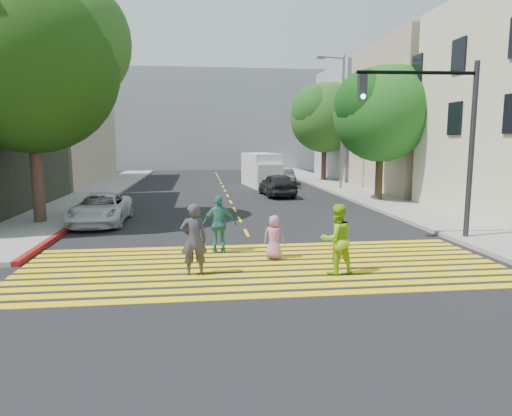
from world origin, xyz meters
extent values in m
plane|color=black|center=(0.00, 0.00, 0.00)|extent=(120.00, 120.00, 0.00)
cube|color=gray|center=(-8.50, 22.00, 0.07)|extent=(3.00, 40.00, 0.15)
cube|color=gray|center=(8.50, 15.00, 0.07)|extent=(3.00, 60.00, 0.15)
cube|color=maroon|center=(-6.90, 6.00, 0.08)|extent=(0.20, 8.00, 0.16)
cube|color=yellow|center=(0.00, -1.20, 0.01)|extent=(13.40, 0.35, 0.01)
cube|color=yellow|center=(0.00, -0.65, 0.01)|extent=(13.40, 0.35, 0.01)
cube|color=yellow|center=(0.00, -0.10, 0.01)|extent=(13.40, 0.35, 0.01)
cube|color=yellow|center=(0.00, 0.45, 0.01)|extent=(13.40, 0.35, 0.01)
cube|color=yellow|center=(0.00, 1.00, 0.01)|extent=(13.40, 0.35, 0.01)
cube|color=yellow|center=(0.00, 1.55, 0.01)|extent=(13.40, 0.35, 0.01)
cube|color=yellow|center=(0.00, 2.10, 0.01)|extent=(13.40, 0.35, 0.01)
cube|color=yellow|center=(0.00, 2.65, 0.01)|extent=(13.40, 0.35, 0.01)
cube|color=yellow|center=(0.00, 3.20, 0.01)|extent=(13.40, 0.35, 0.01)
cube|color=yellow|center=(0.00, 3.75, 0.01)|extent=(13.40, 0.35, 0.01)
cube|color=yellow|center=(0.00, 6.00, 0.01)|extent=(0.12, 1.40, 0.01)
cube|color=yellow|center=(0.00, 9.00, 0.01)|extent=(0.12, 1.40, 0.01)
cube|color=yellow|center=(0.00, 12.00, 0.01)|extent=(0.12, 1.40, 0.01)
cube|color=yellow|center=(0.00, 15.00, 0.01)|extent=(0.12, 1.40, 0.01)
cube|color=yellow|center=(0.00, 18.00, 0.01)|extent=(0.12, 1.40, 0.01)
cube|color=yellow|center=(0.00, 21.00, 0.01)|extent=(0.12, 1.40, 0.01)
cube|color=yellow|center=(0.00, 24.00, 0.01)|extent=(0.12, 1.40, 0.01)
cube|color=yellow|center=(0.00, 27.00, 0.01)|extent=(0.12, 1.40, 0.01)
cube|color=yellow|center=(0.00, 30.00, 0.01)|extent=(0.12, 1.40, 0.01)
cube|color=yellow|center=(0.00, 33.00, 0.01)|extent=(0.12, 1.40, 0.01)
cube|color=yellow|center=(0.00, 36.00, 0.01)|extent=(0.12, 1.40, 0.01)
cube|color=yellow|center=(0.00, 39.00, 0.01)|extent=(0.12, 1.40, 0.01)
cube|color=tan|center=(-16.00, 28.00, 5.00)|extent=(12.00, 16.00, 10.00)
cube|color=tan|center=(15.00, 19.00, 5.00)|extent=(10.00, 10.00, 10.00)
cube|color=gray|center=(15.00, 30.00, 5.00)|extent=(10.00, 10.00, 10.00)
cube|color=gray|center=(0.00, 48.00, 6.00)|extent=(30.00, 8.00, 12.00)
cylinder|color=#3F2B1F|center=(-8.42, 8.77, 1.84)|extent=(0.59, 0.59, 3.67)
sphere|color=black|center=(-8.42, 8.77, 6.50)|extent=(8.65, 8.65, 7.07)
sphere|color=#164211|center=(-7.13, 9.45, 7.57)|extent=(6.49, 6.49, 5.30)
cylinder|color=black|center=(8.42, 13.93, 1.42)|extent=(0.47, 0.47, 2.83)
sphere|color=#295F1F|center=(8.42, 13.93, 4.97)|extent=(6.03, 6.03, 5.33)
sphere|color=#0C460F|center=(9.44, 14.36, 5.77)|extent=(4.52, 4.52, 4.00)
sphere|color=#0F3314|center=(7.52, 13.61, 5.50)|extent=(4.22, 4.22, 3.73)
cylinder|color=#4A2D18|center=(8.86, 27.28, 1.54)|extent=(0.55, 0.55, 3.08)
sphere|color=#2C591D|center=(8.86, 27.28, 5.42)|extent=(7.46, 7.46, 5.86)
sphere|color=#0D540B|center=(9.87, 27.94, 6.30)|extent=(5.60, 5.60, 4.39)
sphere|color=#0B3F12|center=(7.96, 26.76, 6.01)|extent=(5.23, 5.23, 4.10)
imported|color=#383644|center=(-1.92, 0.67, 0.95)|extent=(0.73, 0.51, 1.89)
imported|color=#8ECB1A|center=(1.81, 0.33, 0.93)|extent=(1.04, 0.88, 1.86)
imported|color=#BB6799|center=(0.42, 2.02, 0.66)|extent=(0.75, 0.61, 1.32)
imported|color=#2F7A71|center=(-1.15, 3.04, 0.91)|extent=(1.07, 0.47, 1.81)
imported|color=silver|center=(-5.93, 8.65, 0.65)|extent=(2.17, 4.66, 1.29)
imported|color=black|center=(3.11, 17.34, 0.74)|extent=(2.03, 4.45, 1.48)
imported|color=#B7B8BE|center=(3.36, 30.53, 0.62)|extent=(2.02, 4.36, 1.23)
imported|color=#242426|center=(5.20, 25.57, 0.60)|extent=(1.45, 3.70, 1.20)
cube|color=silver|center=(2.96, 23.93, 1.27)|extent=(2.63, 5.28, 2.54)
cube|color=silver|center=(3.23, 21.72, 0.91)|extent=(2.06, 1.44, 1.83)
cylinder|color=black|center=(2.38, 22.02, 0.36)|extent=(0.34, 0.74, 0.71)
cylinder|color=black|center=(3.99, 22.22, 0.36)|extent=(0.34, 0.74, 0.71)
cylinder|color=black|center=(1.94, 25.65, 0.36)|extent=(0.34, 0.74, 0.71)
cylinder|color=#262626|center=(3.55, 25.84, 0.36)|extent=(0.34, 0.74, 0.71)
cylinder|color=#28282D|center=(7.56, 3.73, 3.07)|extent=(0.19, 0.19, 6.15)
cylinder|color=black|center=(5.52, 3.85, 5.74)|extent=(4.10, 0.36, 0.12)
cube|color=#252429|center=(3.68, 3.96, 5.22)|extent=(0.28, 0.28, 0.86)
sphere|color=#28E958|center=(3.67, 3.82, 4.94)|extent=(0.17, 0.17, 0.16)
cylinder|color=slate|center=(8.20, 20.32, 4.65)|extent=(0.19, 0.19, 9.30)
cylinder|color=gray|center=(7.29, 20.14, 9.09)|extent=(1.85, 0.48, 0.12)
cube|color=slate|center=(6.48, 19.98, 9.04)|extent=(0.55, 0.32, 0.15)
camera|label=1|loc=(-1.72, -11.04, 3.49)|focal=32.00mm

